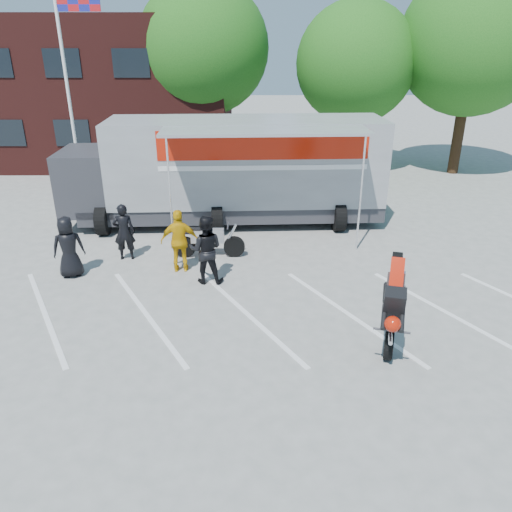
{
  "coord_description": "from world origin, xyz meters",
  "views": [
    {
      "loc": [
        0.38,
        -9.29,
        6.02
      ],
      "look_at": [
        0.42,
        1.47,
        1.3
      ],
      "focal_mm": 35.0,
      "sensor_mm": 36.0,
      "label": 1
    }
  ],
  "objects_px": {
    "stunt_bike_rider": "(388,339)",
    "spectator_leather_c": "(206,250)",
    "transporter_truck": "(233,221)",
    "flagpole": "(72,67)",
    "parked_motorcycle": "(210,257)",
    "spectator_leather_a": "(68,247)",
    "spectator_hivis": "(180,241)",
    "tree_mid": "(356,63)",
    "spectator_leather_b": "(124,232)",
    "tree_right": "(473,41)",
    "tree_left": "(204,48)"
  },
  "relations": [
    {
      "from": "stunt_bike_rider",
      "to": "spectator_leather_c",
      "type": "distance_m",
      "value": 5.13
    },
    {
      "from": "transporter_truck",
      "to": "spectator_leather_c",
      "type": "distance_m",
      "value": 4.88
    },
    {
      "from": "flagpole",
      "to": "parked_motorcycle",
      "type": "relative_size",
      "value": 3.74
    },
    {
      "from": "transporter_truck",
      "to": "spectator_leather_c",
      "type": "bearing_deg",
      "value": -98.56
    },
    {
      "from": "spectator_leather_a",
      "to": "spectator_leather_c",
      "type": "distance_m",
      "value": 3.76
    },
    {
      "from": "flagpole",
      "to": "spectator_hivis",
      "type": "relative_size",
      "value": 4.48
    },
    {
      "from": "tree_mid",
      "to": "spectator_leather_b",
      "type": "xyz_separation_m",
      "value": [
        -8.41,
        -10.75,
        -4.1
      ]
    },
    {
      "from": "transporter_truck",
      "to": "spectator_leather_a",
      "type": "height_order",
      "value": "transporter_truck"
    },
    {
      "from": "tree_right",
      "to": "spectator_hivis",
      "type": "distance_m",
      "value": 16.85
    },
    {
      "from": "spectator_leather_b",
      "to": "spectator_leather_c",
      "type": "relative_size",
      "value": 0.91
    },
    {
      "from": "tree_left",
      "to": "parked_motorcycle",
      "type": "height_order",
      "value": "tree_left"
    },
    {
      "from": "spectator_leather_b",
      "to": "spectator_leather_a",
      "type": "bearing_deg",
      "value": 36.64
    },
    {
      "from": "parked_motorcycle",
      "to": "spectator_leather_a",
      "type": "height_order",
      "value": "spectator_leather_a"
    },
    {
      "from": "tree_left",
      "to": "spectator_hivis",
      "type": "xyz_separation_m",
      "value": [
        0.32,
        -12.57,
        -4.67
      ]
    },
    {
      "from": "flagpole",
      "to": "tree_right",
      "type": "height_order",
      "value": "tree_right"
    },
    {
      "from": "tree_left",
      "to": "spectator_leather_c",
      "type": "distance_m",
      "value": 14.1
    },
    {
      "from": "spectator_leather_b",
      "to": "spectator_hivis",
      "type": "bearing_deg",
      "value": 147.85
    },
    {
      "from": "flagpole",
      "to": "tree_left",
      "type": "height_order",
      "value": "tree_left"
    },
    {
      "from": "tree_mid",
      "to": "spectator_leather_b",
      "type": "relative_size",
      "value": 4.54
    },
    {
      "from": "transporter_truck",
      "to": "stunt_bike_rider",
      "type": "xyz_separation_m",
      "value": [
        3.68,
        -7.58,
        0.0
      ]
    },
    {
      "from": "flagpole",
      "to": "tree_right",
      "type": "xyz_separation_m",
      "value": [
        16.24,
        4.5,
        0.82
      ]
    },
    {
      "from": "parked_motorcycle",
      "to": "tree_mid",
      "type": "bearing_deg",
      "value": -30.08
    },
    {
      "from": "parked_motorcycle",
      "to": "stunt_bike_rider",
      "type": "xyz_separation_m",
      "value": [
        4.24,
        -4.47,
        0.0
      ]
    },
    {
      "from": "tree_right",
      "to": "spectator_hivis",
      "type": "xyz_separation_m",
      "value": [
        -11.68,
        -11.07,
        -4.98
      ]
    },
    {
      "from": "spectator_leather_b",
      "to": "spectator_leather_c",
      "type": "height_order",
      "value": "spectator_leather_c"
    },
    {
      "from": "tree_left",
      "to": "tree_right",
      "type": "xyz_separation_m",
      "value": [
        12.0,
        -1.5,
        0.31
      ]
    },
    {
      "from": "parked_motorcycle",
      "to": "tree_right",
      "type": "bearing_deg",
      "value": -48.07
    },
    {
      "from": "stunt_bike_rider",
      "to": "spectator_hivis",
      "type": "relative_size",
      "value": 1.24
    },
    {
      "from": "parked_motorcycle",
      "to": "stunt_bike_rider",
      "type": "height_order",
      "value": "stunt_bike_rider"
    },
    {
      "from": "tree_left",
      "to": "tree_mid",
      "type": "height_order",
      "value": "tree_left"
    },
    {
      "from": "tree_right",
      "to": "spectator_hivis",
      "type": "relative_size",
      "value": 5.11
    },
    {
      "from": "tree_mid",
      "to": "spectator_hivis",
      "type": "relative_size",
      "value": 4.3
    },
    {
      "from": "tree_right",
      "to": "spectator_leather_c",
      "type": "relative_size",
      "value": 4.91
    },
    {
      "from": "tree_left",
      "to": "tree_mid",
      "type": "relative_size",
      "value": 1.13
    },
    {
      "from": "transporter_truck",
      "to": "stunt_bike_rider",
      "type": "bearing_deg",
      "value": -66.63
    },
    {
      "from": "tree_mid",
      "to": "transporter_truck",
      "type": "bearing_deg",
      "value": -125.72
    },
    {
      "from": "tree_right",
      "to": "transporter_truck",
      "type": "distance_m",
      "value": 13.84
    },
    {
      "from": "stunt_bike_rider",
      "to": "spectator_hivis",
      "type": "height_order",
      "value": "spectator_hivis"
    },
    {
      "from": "tree_left",
      "to": "transporter_truck",
      "type": "bearing_deg",
      "value": -79.29
    },
    {
      "from": "spectator_leather_b",
      "to": "transporter_truck",
      "type": "bearing_deg",
      "value": -139.61
    },
    {
      "from": "spectator_leather_a",
      "to": "spectator_leather_b",
      "type": "height_order",
      "value": "spectator_leather_a"
    },
    {
      "from": "spectator_leather_a",
      "to": "spectator_leather_c",
      "type": "bearing_deg",
      "value": 155.21
    },
    {
      "from": "tree_left",
      "to": "tree_mid",
      "type": "bearing_deg",
      "value": -8.13
    },
    {
      "from": "tree_left",
      "to": "spectator_leather_b",
      "type": "bearing_deg",
      "value": -96.86
    },
    {
      "from": "tree_right",
      "to": "stunt_bike_rider",
      "type": "relative_size",
      "value": 4.12
    },
    {
      "from": "flagpole",
      "to": "stunt_bike_rider",
      "type": "relative_size",
      "value": 3.61
    },
    {
      "from": "flagpole",
      "to": "tree_left",
      "type": "relative_size",
      "value": 0.93
    },
    {
      "from": "transporter_truck",
      "to": "stunt_bike_rider",
      "type": "distance_m",
      "value": 8.43
    },
    {
      "from": "tree_mid",
      "to": "parked_motorcycle",
      "type": "bearing_deg",
      "value": -119.31
    },
    {
      "from": "spectator_hivis",
      "to": "spectator_leather_c",
      "type": "bearing_deg",
      "value": 133.86
    }
  ]
}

